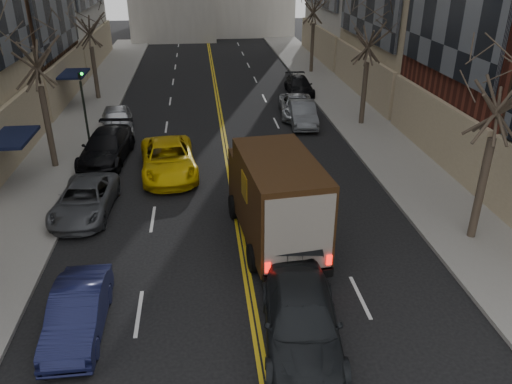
# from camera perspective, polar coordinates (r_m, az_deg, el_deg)

# --- Properties ---
(sidewalk_left) EXTENTS (4.00, 66.00, 0.15)m
(sidewalk_left) POSITION_cam_1_polar(r_m,az_deg,el_deg) (33.89, -19.51, 7.33)
(sidewalk_left) COLOR slate
(sidewalk_left) RESTS_ON ground
(sidewalk_right) EXTENTS (4.00, 66.00, 0.15)m
(sidewalk_right) POSITION_cam_1_polar(r_m,az_deg,el_deg) (34.58, 11.23, 8.69)
(sidewalk_right) COLOR slate
(sidewalk_right) RESTS_ON ground
(tree_lf_mid) EXTENTS (3.20, 3.20, 8.91)m
(tree_lf_mid) POSITION_cam_1_polar(r_m,az_deg,el_deg) (25.82, -24.36, 16.09)
(tree_lf_mid) COLOR #382D23
(tree_lf_mid) RESTS_ON sidewalk_left
(tree_lf_far) EXTENTS (3.20, 3.20, 8.12)m
(tree_lf_far) POSITION_cam_1_polar(r_m,az_deg,el_deg) (38.42, -18.77, 18.66)
(tree_lf_far) COLOR #382D23
(tree_lf_far) RESTS_ON sidewalk_left
(tree_rt_near) EXTENTS (3.20, 3.20, 8.71)m
(tree_rt_near) POSITION_cam_1_polar(r_m,az_deg,el_deg) (18.82, 26.75, 12.24)
(tree_rt_near) COLOR #382D23
(tree_rt_near) RESTS_ON sidewalk_right
(tree_rt_mid) EXTENTS (3.20, 3.20, 8.32)m
(tree_rt_mid) POSITION_cam_1_polar(r_m,az_deg,el_deg) (31.39, 12.96, 18.23)
(tree_rt_mid) COLOR #382D23
(tree_rt_mid) RESTS_ON sidewalk_right
(traffic_signal) EXTENTS (0.29, 0.26, 4.70)m
(traffic_signal) POSITION_cam_1_polar(r_m,az_deg,el_deg) (28.10, -19.10, 9.62)
(traffic_signal) COLOR black
(traffic_signal) RESTS_ON sidewalk_left
(ups_truck) EXTENTS (3.17, 6.74, 3.57)m
(ups_truck) POSITION_cam_1_polar(r_m,az_deg,el_deg) (18.37, 2.19, -0.75)
(ups_truck) COLOR black
(ups_truck) RESTS_ON ground
(observer_sedan) EXTENTS (2.66, 5.43, 1.52)m
(observer_sedan) POSITION_cam_1_polar(r_m,az_deg,el_deg) (14.40, 5.20, -14.36)
(observer_sedan) COLOR black
(observer_sedan) RESTS_ON ground
(taxi) EXTENTS (3.12, 5.84, 1.56)m
(taxi) POSITION_cam_1_polar(r_m,az_deg,el_deg) (24.93, -9.99, 3.71)
(taxi) COLOR #DBB609
(taxi) RESTS_ON ground
(pedestrian) EXTENTS (0.57, 0.69, 1.63)m
(pedestrian) POSITION_cam_1_polar(r_m,az_deg,el_deg) (23.73, -0.73, 3.04)
(pedestrian) COLOR black
(pedestrian) RESTS_ON ground
(parked_lf_b) EXTENTS (1.44, 4.08, 1.34)m
(parked_lf_b) POSITION_cam_1_polar(r_m,az_deg,el_deg) (15.60, -19.69, -12.81)
(parked_lf_b) COLOR #111436
(parked_lf_b) RESTS_ON ground
(parked_lf_c) EXTENTS (2.45, 4.86, 1.32)m
(parked_lf_c) POSITION_cam_1_polar(r_m,az_deg,el_deg) (22.01, -18.98, -0.82)
(parked_lf_c) COLOR #4B4D52
(parked_lf_c) RESTS_ON ground
(parked_lf_d) EXTENTS (2.66, 5.53, 1.55)m
(parked_lf_d) POSITION_cam_1_polar(r_m,az_deg,el_deg) (27.31, -16.73, 4.97)
(parked_lf_d) COLOR black
(parked_lf_d) RESTS_ON ground
(parked_lf_e) EXTENTS (2.55, 4.97, 1.62)m
(parked_lf_e) POSITION_cam_1_polar(r_m,az_deg,el_deg) (31.22, -15.59, 7.78)
(parked_lf_e) COLOR #B5B7BD
(parked_lf_e) RESTS_ON ground
(parked_rt_a) EXTENTS (1.87, 4.48, 1.44)m
(parked_rt_a) POSITION_cam_1_polar(r_m,az_deg,el_deg) (32.01, 5.36, 8.89)
(parked_rt_a) COLOR #52555A
(parked_rt_a) RESTS_ON ground
(parked_rt_b) EXTENTS (2.63, 4.99, 1.34)m
(parked_rt_b) POSITION_cam_1_polar(r_m,az_deg,el_deg) (33.82, 4.71, 9.76)
(parked_rt_b) COLOR #ABAFB3
(parked_rt_b) RESTS_ON ground
(parked_rt_c) EXTENTS (1.94, 4.58, 1.32)m
(parked_rt_c) POSITION_cam_1_polar(r_m,az_deg,el_deg) (39.19, 4.95, 11.99)
(parked_rt_c) COLOR black
(parked_rt_c) RESTS_ON ground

